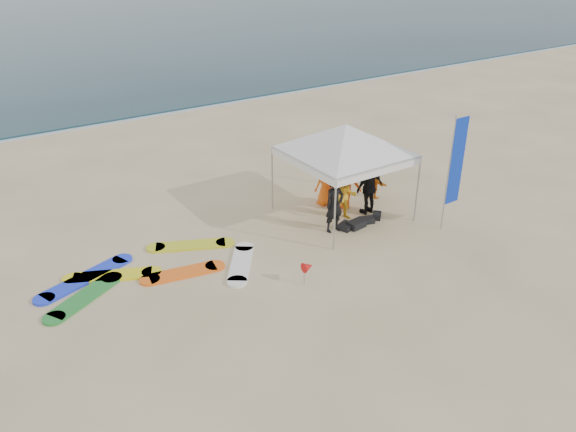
# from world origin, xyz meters

# --- Properties ---
(ground) EXTENTS (120.00, 120.00, 0.00)m
(ground) POSITION_xyz_m (0.00, 0.00, 0.00)
(ground) COLOR beige
(ground) RESTS_ON ground
(shoreline_foam) EXTENTS (160.00, 1.20, 0.01)m
(shoreline_foam) POSITION_xyz_m (0.00, 18.20, 0.00)
(shoreline_foam) COLOR silver
(shoreline_foam) RESTS_ON ground
(person_black_a) EXTENTS (0.65, 0.44, 1.73)m
(person_black_a) POSITION_xyz_m (2.50, 2.99, 0.87)
(person_black_a) COLOR black
(person_black_a) RESTS_ON ground
(person_yellow) EXTENTS (0.95, 0.90, 1.56)m
(person_yellow) POSITION_xyz_m (3.28, 3.45, 0.78)
(person_yellow) COLOR gold
(person_yellow) RESTS_ON ground
(person_orange_a) EXTENTS (1.23, 1.08, 1.65)m
(person_orange_a) POSITION_xyz_m (3.84, 4.08, 0.83)
(person_orange_a) COLOR #F35415
(person_orange_a) RESTS_ON ground
(person_black_b) EXTENTS (1.07, 0.47, 1.80)m
(person_black_b) POSITION_xyz_m (4.21, 3.35, 0.90)
(person_black_b) COLOR black
(person_black_b) RESTS_ON ground
(person_orange_b) EXTENTS (0.90, 0.67, 1.67)m
(person_orange_b) POSITION_xyz_m (3.48, 4.68, 0.84)
(person_orange_b) COLOR orange
(person_orange_b) RESTS_ON ground
(person_seated) EXTENTS (0.38, 0.97, 1.02)m
(person_seated) POSITION_xyz_m (5.19, 4.17, 0.51)
(person_seated) COLOR orange
(person_seated) RESTS_ON ground
(canopy_tent) EXTENTS (4.60, 4.60, 3.47)m
(canopy_tent) POSITION_xyz_m (3.41, 3.70, 3.02)
(canopy_tent) COLOR #A5A5A8
(canopy_tent) RESTS_ON ground
(feather_flag) EXTENTS (0.60, 0.04, 3.59)m
(feather_flag) POSITION_xyz_m (5.61, 1.23, 2.11)
(feather_flag) COLOR #A5A5A8
(feather_flag) RESTS_ON ground
(marker_pennant) EXTENTS (0.28, 0.28, 0.64)m
(marker_pennant) POSITION_xyz_m (0.14, 1.06, 0.49)
(marker_pennant) COLOR #A5A5A8
(marker_pennant) RESTS_ON ground
(gear_pile) EXTENTS (1.77, 0.62, 0.22)m
(gear_pile) POSITION_xyz_m (3.38, 2.82, 0.10)
(gear_pile) COLOR black
(gear_pile) RESTS_ON ground
(surfboard_spread) EXTENTS (5.76, 3.27, 0.07)m
(surfboard_spread) POSITION_xyz_m (-3.14, 3.88, 0.04)
(surfboard_spread) COLOR white
(surfboard_spread) RESTS_ON ground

